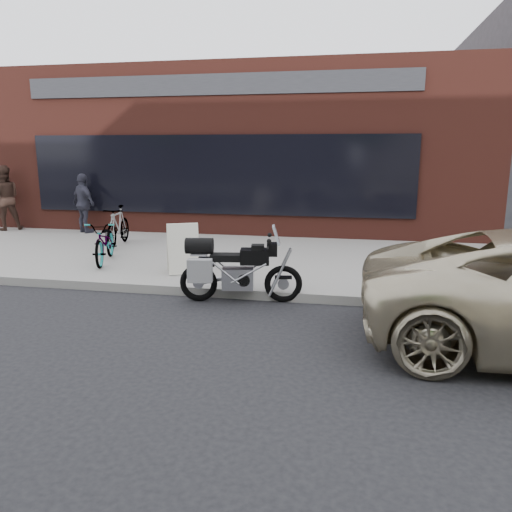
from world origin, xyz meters
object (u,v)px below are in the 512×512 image
at_px(cafe_patron_left, 4,198).
at_px(bicycle_front, 105,242).
at_px(motorcycle, 232,269).
at_px(bicycle_rear, 118,226).
at_px(sandwich_sign, 183,248).
at_px(cafe_patron_right, 84,203).

bearing_deg(cafe_patron_left, bicycle_front, 104.57).
relative_size(motorcycle, bicycle_front, 1.21).
distance_m(bicycle_rear, sandwich_sign, 3.09).
distance_m(bicycle_rear, cafe_patron_right, 2.33).
distance_m(bicycle_front, sandwich_sign, 1.83).
bearing_deg(sandwich_sign, cafe_patron_right, 113.33).
distance_m(motorcycle, bicycle_front, 3.37).
bearing_deg(bicycle_front, cafe_patron_right, 108.62).
bearing_deg(bicycle_front, sandwich_sign, -30.94).
relative_size(sandwich_sign, cafe_patron_left, 0.51).
xyz_separation_m(sandwich_sign, cafe_patron_right, (-4.02, 3.60, 0.34)).
xyz_separation_m(sandwich_sign, cafe_patron_left, (-6.40, 3.60, 0.43)).
height_order(bicycle_rear, cafe_patron_left, cafe_patron_left).
height_order(sandwich_sign, cafe_patron_left, cafe_patron_left).
distance_m(motorcycle, cafe_patron_left, 8.98).
bearing_deg(cafe_patron_left, sandwich_sign, 109.50).
distance_m(motorcycle, sandwich_sign, 1.66).
distance_m(bicycle_front, cafe_patron_left, 5.62).
bearing_deg(cafe_patron_right, motorcycle, 167.77).
xyz_separation_m(bicycle_rear, sandwich_sign, (2.30, -2.07, -0.01)).
distance_m(bicycle_rear, cafe_patron_left, 4.40).
bearing_deg(cafe_patron_right, bicycle_front, 155.45).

